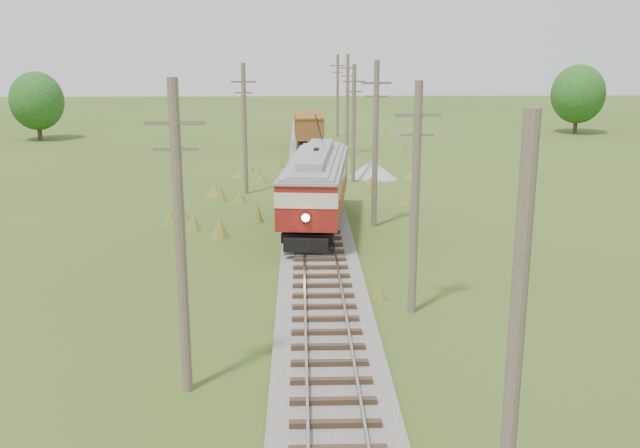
{
  "coord_description": "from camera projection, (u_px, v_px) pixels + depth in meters",
  "views": [
    {
      "loc": [
        -0.87,
        -7.11,
        9.87
      ],
      "look_at": [
        0.0,
        23.43,
        2.07
      ],
      "focal_mm": 40.0,
      "sensor_mm": 36.0,
      "label": 1
    }
  ],
  "objects": [
    {
      "name": "railbed_main",
      "position": [
        315.0,
        211.0,
        42.23
      ],
      "size": [
        3.6,
        96.0,
        0.57
      ],
      "color": "#605B54",
      "rests_on": "ground"
    },
    {
      "name": "streetcar",
      "position": [
        316.0,
        182.0,
        38.03
      ],
      "size": [
        4.15,
        12.66,
        5.73
      ],
      "rotation": [
        0.0,
        0.0,
        -0.1
      ],
      "color": "black",
      "rests_on": "ground"
    },
    {
      "name": "gondola",
      "position": [
        309.0,
        127.0,
        68.47
      ],
      "size": [
        2.76,
        8.05,
        2.66
      ],
      "rotation": [
        0.0,
        0.0,
        0.02
      ],
      "color": "black",
      "rests_on": "ground"
    },
    {
      "name": "gravel_pile",
      "position": [
        374.0,
        169.0,
        53.72
      ],
      "size": [
        3.53,
        3.74,
        1.28
      ],
      "color": "gray",
      "rests_on": "ground"
    },
    {
      "name": "utility_pole_r_1",
      "position": [
        515.0,
        347.0,
        13.19
      ],
      "size": [
        0.3,
        0.3,
        8.8
      ],
      "color": "brown",
      "rests_on": "ground"
    },
    {
      "name": "utility_pole_r_2",
      "position": [
        415.0,
        198.0,
        25.78
      ],
      "size": [
        1.6,
        0.3,
        8.6
      ],
      "color": "brown",
      "rests_on": "ground"
    },
    {
      "name": "utility_pole_r_3",
      "position": [
        375.0,
        143.0,
        38.32
      ],
      "size": [
        1.6,
        0.3,
        9.0
      ],
      "color": "brown",
      "rests_on": "ground"
    },
    {
      "name": "utility_pole_r_4",
      "position": [
        354.0,
        122.0,
        50.98
      ],
      "size": [
        1.6,
        0.3,
        8.4
      ],
      "color": "brown",
      "rests_on": "ground"
    },
    {
      "name": "utility_pole_r_5",
      "position": [
        347.0,
        104.0,
        63.52
      ],
      "size": [
        1.6,
        0.3,
        8.9
      ],
      "color": "brown",
      "rests_on": "ground"
    },
    {
      "name": "utility_pole_r_6",
      "position": [
        338.0,
        95.0,
        76.13
      ],
      "size": [
        1.6,
        0.3,
        8.7
      ],
      "color": "brown",
      "rests_on": "ground"
    },
    {
      "name": "utility_pole_l_a",
      "position": [
        180.0,
        238.0,
        19.71
      ],
      "size": [
        1.6,
        0.3,
        9.0
      ],
      "color": "brown",
      "rests_on": "ground"
    },
    {
      "name": "utility_pole_l_b",
      "position": [
        245.0,
        128.0,
        46.87
      ],
      "size": [
        1.6,
        0.3,
        8.6
      ],
      "color": "brown",
      "rests_on": "ground"
    },
    {
      "name": "tree_mid_a",
      "position": [
        37.0,
        101.0,
        73.44
      ],
      "size": [
        5.46,
        5.46,
        7.03
      ],
      "color": "#38281C",
      "rests_on": "ground"
    },
    {
      "name": "tree_mid_b",
      "position": [
        578.0,
        94.0,
        78.84
      ],
      "size": [
        5.88,
        5.88,
        7.57
      ],
      "color": "#38281C",
      "rests_on": "ground"
    }
  ]
}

